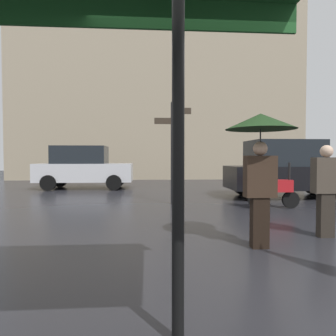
# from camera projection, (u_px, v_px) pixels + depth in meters

# --- Properties ---
(ground_plane) EXTENTS (60.00, 60.00, 0.00)m
(ground_plane) POSITION_uv_depth(u_px,v_px,m) (225.00, 294.00, 2.97)
(ground_plane) COLOR #26262B
(pedestrian_with_umbrella) EXTENTS (1.05, 1.05, 2.02)m
(pedestrian_with_umbrella) POSITION_uv_depth(u_px,v_px,m) (260.00, 140.00, 4.43)
(pedestrian_with_umbrella) COLOR black
(pedestrian_with_umbrella) RESTS_ON ground
(pedestrian_with_bag) EXTENTS (0.49, 0.24, 1.58)m
(pedestrian_with_bag) POSITION_uv_depth(u_px,v_px,m) (327.00, 185.00, 5.08)
(pedestrian_with_bag) COLOR #2A241E
(pedestrian_with_bag) RESTS_ON ground
(parked_scooter) EXTENTS (1.39, 0.32, 1.23)m
(parked_scooter) POSITION_uv_depth(u_px,v_px,m) (272.00, 188.00, 7.97)
(parked_scooter) COLOR black
(parked_scooter) RESTS_ON ground
(parked_car_left) EXTENTS (4.12, 1.86, 1.88)m
(parked_car_left) POSITION_uv_depth(u_px,v_px,m) (84.00, 167.00, 13.14)
(parked_car_left) COLOR silver
(parked_car_left) RESTS_ON ground
(parked_car_right) EXTENTS (4.16, 1.92, 1.95)m
(parked_car_right) POSITION_uv_depth(u_px,v_px,m) (287.00, 169.00, 10.16)
(parked_car_right) COLOR black
(parked_car_right) RESTS_ON ground
(street_signpost) EXTENTS (1.08, 0.08, 2.99)m
(street_signpost) POSITION_uv_depth(u_px,v_px,m) (172.00, 142.00, 8.73)
(street_signpost) COLOR black
(street_signpost) RESTS_ON ground
(building_block) EXTENTS (18.67, 2.14, 16.00)m
(building_block) POSITION_uv_depth(u_px,v_px,m) (159.00, 55.00, 19.22)
(building_block) COLOR gray
(building_block) RESTS_ON ground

